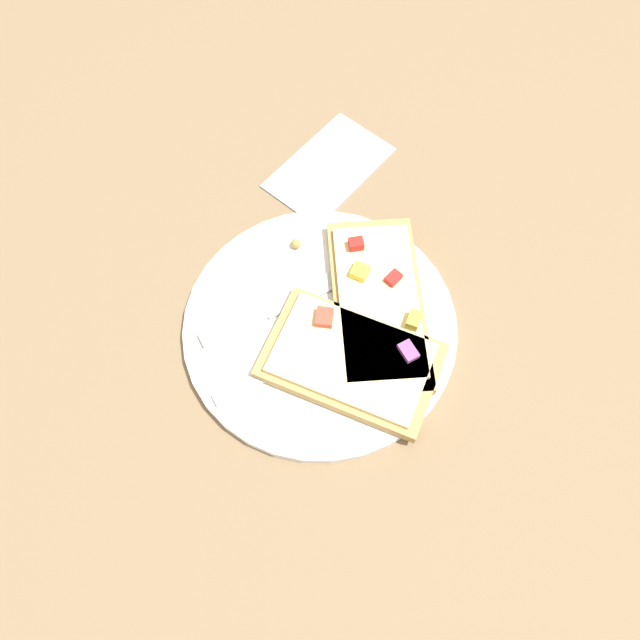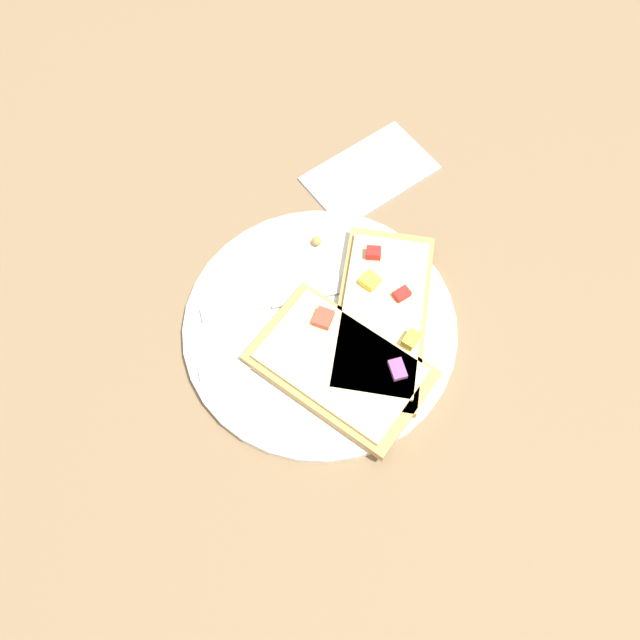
# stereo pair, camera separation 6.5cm
# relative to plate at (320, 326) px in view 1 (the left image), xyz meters

# --- Properties ---
(ground_plane) EXTENTS (4.00, 4.00, 0.00)m
(ground_plane) POSITION_rel_plate_xyz_m (0.00, 0.00, -0.01)
(ground_plane) COLOR #7F6647
(plate) EXTENTS (0.29, 0.29, 0.01)m
(plate) POSITION_rel_plate_xyz_m (0.00, 0.00, 0.00)
(plate) COLOR white
(plate) RESTS_ON ground
(fork) EXTENTS (0.22, 0.10, 0.01)m
(fork) POSITION_rel_plate_xyz_m (-0.02, -0.02, 0.01)
(fork) COLOR #B7B7BC
(fork) RESTS_ON plate
(knife) EXTENTS (0.19, 0.09, 0.01)m
(knife) POSITION_rel_plate_xyz_m (-0.02, 0.05, 0.01)
(knife) COLOR #B7B7BC
(knife) RESTS_ON plate
(pizza_slice_main) EXTENTS (0.21, 0.21, 0.03)m
(pizza_slice_main) POSITION_rel_plate_xyz_m (0.06, -0.03, 0.02)
(pizza_slice_main) COLOR tan
(pizza_slice_main) RESTS_ON plate
(pizza_slice_corner) EXTENTS (0.15, 0.20, 0.03)m
(pizza_slice_corner) POSITION_rel_plate_xyz_m (-0.01, -0.05, 0.02)
(pizza_slice_corner) COLOR tan
(pizza_slice_corner) RESTS_ON plate
(crumb_scatter) EXTENTS (0.03, 0.16, 0.01)m
(crumb_scatter) POSITION_rel_plate_xyz_m (0.06, 0.04, 0.01)
(crumb_scatter) COLOR tan
(crumb_scatter) RESTS_ON plate
(napkin) EXTENTS (0.15, 0.09, 0.01)m
(napkin) POSITION_rel_plate_xyz_m (0.17, 0.13, -0.00)
(napkin) COLOR silver
(napkin) RESTS_ON ground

